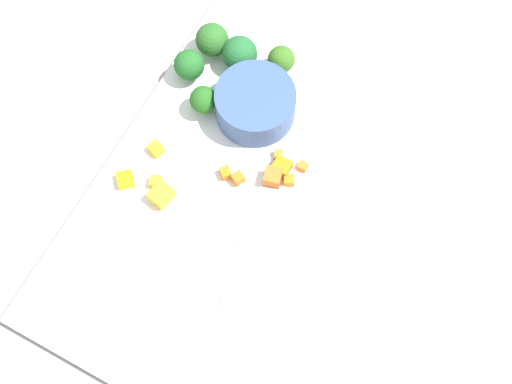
# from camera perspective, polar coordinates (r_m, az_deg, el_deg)

# --- Properties ---
(ground_plane) EXTENTS (4.00, 4.00, 0.00)m
(ground_plane) POSITION_cam_1_polar(r_m,az_deg,el_deg) (0.84, 0.00, -0.57)
(ground_plane) COLOR gray
(cutting_board) EXTENTS (0.51, 0.34, 0.01)m
(cutting_board) POSITION_cam_1_polar(r_m,az_deg,el_deg) (0.84, 0.00, -0.42)
(cutting_board) COLOR white
(cutting_board) RESTS_ON ground_plane
(prep_bowl) EXTENTS (0.09, 0.09, 0.04)m
(prep_bowl) POSITION_cam_1_polar(r_m,az_deg,el_deg) (0.86, -0.05, 6.80)
(prep_bowl) COLOR #3A558A
(prep_bowl) RESTS_ON cutting_board
(chef_knife) EXTENTS (0.34, 0.08, 0.02)m
(chef_knife) POSITION_cam_1_polar(r_m,az_deg,el_deg) (0.78, -3.19, -12.14)
(chef_knife) COLOR silver
(chef_knife) RESTS_ON cutting_board
(carrot_dice_0) EXTENTS (0.02, 0.02, 0.02)m
(carrot_dice_0) POSITION_cam_1_polar(r_m,az_deg,el_deg) (0.84, 2.00, 1.92)
(carrot_dice_0) COLOR orange
(carrot_dice_0) RESTS_ON cutting_board
(carrot_dice_1) EXTENTS (0.02, 0.02, 0.01)m
(carrot_dice_1) POSITION_cam_1_polar(r_m,az_deg,el_deg) (0.84, -2.36, 1.47)
(carrot_dice_1) COLOR orange
(carrot_dice_1) RESTS_ON cutting_board
(carrot_dice_2) EXTENTS (0.02, 0.02, 0.02)m
(carrot_dice_2) POSITION_cam_1_polar(r_m,az_deg,el_deg) (0.83, 1.31, 1.14)
(carrot_dice_2) COLOR orange
(carrot_dice_2) RESTS_ON cutting_board
(carrot_dice_3) EXTENTS (0.01, 0.01, 0.01)m
(carrot_dice_3) POSITION_cam_1_polar(r_m,az_deg,el_deg) (0.85, 1.94, 2.73)
(carrot_dice_3) COLOR orange
(carrot_dice_3) RESTS_ON cutting_board
(carrot_dice_4) EXTENTS (0.02, 0.02, 0.01)m
(carrot_dice_4) POSITION_cam_1_polar(r_m,az_deg,el_deg) (0.83, 2.56, 0.89)
(carrot_dice_4) COLOR orange
(carrot_dice_4) RESTS_ON cutting_board
(carrot_dice_5) EXTENTS (0.02, 0.02, 0.01)m
(carrot_dice_5) POSITION_cam_1_polar(r_m,az_deg,el_deg) (0.83, -1.39, 1.06)
(carrot_dice_5) COLOR orange
(carrot_dice_5) RESTS_ON cutting_board
(carrot_dice_6) EXTENTS (0.01, 0.01, 0.01)m
(carrot_dice_6) POSITION_cam_1_polar(r_m,az_deg,el_deg) (0.84, 3.63, 1.99)
(carrot_dice_6) COLOR orange
(carrot_dice_6) RESTS_ON cutting_board
(pepper_dice_0) EXTENTS (0.02, 0.02, 0.01)m
(pepper_dice_0) POSITION_cam_1_polar(r_m,az_deg,el_deg) (0.84, -7.70, 0.76)
(pepper_dice_0) COLOR yellow
(pepper_dice_0) RESTS_ON cutting_board
(pepper_dice_1) EXTENTS (0.03, 0.03, 0.02)m
(pepper_dice_1) POSITION_cam_1_polar(r_m,az_deg,el_deg) (0.83, -7.30, -0.22)
(pepper_dice_1) COLOR yellow
(pepper_dice_1) RESTS_ON cutting_board
(pepper_dice_2) EXTENTS (0.02, 0.02, 0.01)m
(pepper_dice_2) POSITION_cam_1_polar(r_m,az_deg,el_deg) (0.86, -7.70, 3.32)
(pepper_dice_2) COLOR yellow
(pepper_dice_2) RESTS_ON cutting_board
(pepper_dice_3) EXTENTS (0.03, 0.03, 0.01)m
(pepper_dice_3) POSITION_cam_1_polar(r_m,az_deg,el_deg) (0.85, -10.01, 0.94)
(pepper_dice_3) COLOR yellow
(pepper_dice_3) RESTS_ON cutting_board
(broccoli_floret_0) EXTENTS (0.03, 0.03, 0.04)m
(broccoli_floret_0) POSITION_cam_1_polar(r_m,az_deg,el_deg) (0.89, 1.96, 10.15)
(broccoli_floret_0) COLOR #92BB5A
(broccoli_floret_0) RESTS_ON cutting_board
(broccoli_floret_1) EXTENTS (0.03, 0.03, 0.04)m
(broccoli_floret_1) POSITION_cam_1_polar(r_m,az_deg,el_deg) (0.86, -4.07, 7.07)
(broccoli_floret_1) COLOR #95BD66
(broccoli_floret_1) RESTS_ON cutting_board
(broccoli_floret_2) EXTENTS (0.04, 0.04, 0.04)m
(broccoli_floret_2) POSITION_cam_1_polar(r_m,az_deg,el_deg) (0.89, -1.27, 10.59)
(broccoli_floret_2) COLOR #8FB66C
(broccoli_floret_2) RESTS_ON cutting_board
(broccoli_floret_3) EXTENTS (0.04, 0.04, 0.04)m
(broccoli_floret_3) POSITION_cam_1_polar(r_m,az_deg,el_deg) (0.88, -5.16, 9.70)
(broccoli_floret_3) COLOR #93C263
(broccoli_floret_3) RESTS_ON cutting_board
(broccoli_floret_4) EXTENTS (0.04, 0.04, 0.05)m
(broccoli_floret_4) POSITION_cam_1_polar(r_m,az_deg,el_deg) (0.90, -3.40, 11.61)
(broccoli_floret_4) COLOR #94BE55
(broccoli_floret_4) RESTS_ON cutting_board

